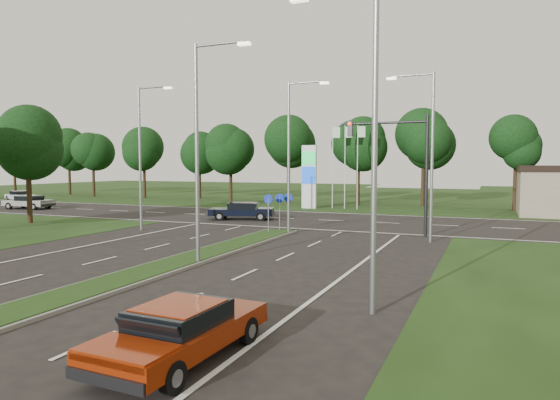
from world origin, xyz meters
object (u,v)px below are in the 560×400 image
at_px(red_sedan, 182,330).
at_px(far_car_a, 29,202).
at_px(far_car_b, 20,196).
at_px(navy_sedan, 242,210).

relative_size(red_sedan, far_car_a, 0.96).
height_order(far_car_a, far_car_b, far_car_a).
relative_size(red_sedan, far_car_b, 0.97).
bearing_deg(red_sedan, navy_sedan, 116.85).
bearing_deg(navy_sedan, far_car_a, 70.06).
xyz_separation_m(navy_sedan, far_car_b, (-32.15, 7.09, -0.05)).
bearing_deg(far_car_a, navy_sedan, -96.93).
relative_size(far_car_a, far_car_b, 1.01).
height_order(red_sedan, navy_sedan, navy_sedan).
xyz_separation_m(red_sedan, far_car_b, (-43.55, 31.82, 0.01)).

